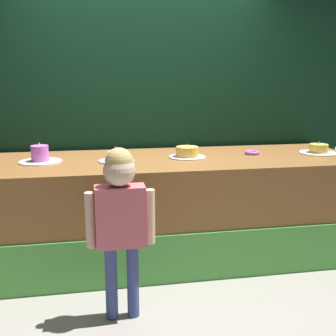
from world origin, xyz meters
The scene contains 9 objects.
ground_plane centered at (0.00, 0.00, 0.00)m, with size 12.00×12.00×0.00m, color gray.
stage_platform centered at (0.00, 0.55, 0.45)m, with size 3.72×1.13×0.91m.
curtain_backdrop centered at (0.00, 1.21, 1.40)m, with size 4.33×0.08×2.81m, color #113823.
child_figure centered at (-0.35, -0.40, 0.76)m, with size 0.45×0.21×1.17m.
donut centered at (0.95, 0.61, 0.92)m, with size 0.13×0.13×0.03m, color #CC66D8.
cake_far_left centered at (-0.95, 0.57, 0.96)m, with size 0.36×0.36×0.17m.
cake_center_left centered at (-0.32, 0.49, 0.94)m, with size 0.31×0.31×0.13m.
cake_center_right centered at (0.32, 0.56, 0.95)m, with size 0.33×0.33×0.13m.
cake_far_right centered at (1.58, 0.54, 0.94)m, with size 0.35×0.35×0.12m.
Camera 1 is at (-0.50, -2.92, 1.58)m, focal length 43.50 mm.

